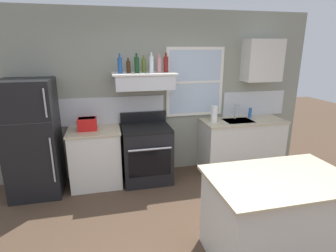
# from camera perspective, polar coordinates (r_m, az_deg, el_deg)

# --- Properties ---
(back_wall) EXTENTS (5.40, 0.11, 2.70)m
(back_wall) POSITION_cam_1_polar(r_m,az_deg,el_deg) (4.56, -1.99, 6.65)
(back_wall) COLOR gray
(back_wall) RESTS_ON ground_plane
(refrigerator) EXTENTS (0.70, 0.72, 1.70)m
(refrigerator) POSITION_cam_1_polar(r_m,az_deg,el_deg) (4.34, -26.66, -2.44)
(refrigerator) COLOR black
(refrigerator) RESTS_ON ground_plane
(counter_left_of_stove) EXTENTS (0.79, 0.63, 0.91)m
(counter_left_of_stove) POSITION_cam_1_polar(r_m,az_deg,el_deg) (4.41, -15.00, -6.40)
(counter_left_of_stove) COLOR silver
(counter_left_of_stove) RESTS_ON ground_plane
(toaster) EXTENTS (0.30, 0.20, 0.19)m
(toaster) POSITION_cam_1_polar(r_m,az_deg,el_deg) (4.24, -16.68, 0.45)
(toaster) COLOR red
(toaster) RESTS_ON counter_left_of_stove
(stove_range) EXTENTS (0.76, 0.69, 1.09)m
(stove_range) POSITION_cam_1_polar(r_m,az_deg,el_deg) (4.41, -4.54, -5.76)
(stove_range) COLOR black
(stove_range) RESTS_ON ground_plane
(range_hood_shelf) EXTENTS (0.96, 0.52, 0.24)m
(range_hood_shelf) POSITION_cam_1_polar(r_m,az_deg,el_deg) (4.21, -5.10, 9.52)
(range_hood_shelf) COLOR silver
(bottle_blue_liqueur) EXTENTS (0.07, 0.07, 0.28)m
(bottle_blue_liqueur) POSITION_cam_1_polar(r_m,az_deg,el_deg) (4.11, -10.12, 12.54)
(bottle_blue_liqueur) COLOR #1E478C
(bottle_blue_liqueur) RESTS_ON range_hood_shelf
(bottle_brown_stout) EXTENTS (0.06, 0.06, 0.22)m
(bottle_brown_stout) POSITION_cam_1_polar(r_m,az_deg,el_deg) (4.15, -8.37, 12.27)
(bottle_brown_stout) COLOR #381E0F
(bottle_brown_stout) RESTS_ON range_hood_shelf
(bottle_dark_green_wine) EXTENTS (0.07, 0.07, 0.29)m
(bottle_dark_green_wine) POSITION_cam_1_polar(r_m,az_deg,el_deg) (4.13, -6.62, 12.73)
(bottle_dark_green_wine) COLOR #143819
(bottle_dark_green_wine) RESTS_ON range_hood_shelf
(bottle_olive_oil_square) EXTENTS (0.06, 0.06, 0.26)m
(bottle_olive_oil_square) POSITION_cam_1_polar(r_m,az_deg,el_deg) (4.21, -5.17, 12.65)
(bottle_olive_oil_square) COLOR #4C601E
(bottle_olive_oil_square) RESTS_ON range_hood_shelf
(bottle_clear_tall) EXTENTS (0.06, 0.06, 0.30)m
(bottle_clear_tall) POSITION_cam_1_polar(r_m,az_deg,el_deg) (4.16, -3.51, 12.90)
(bottle_clear_tall) COLOR silver
(bottle_clear_tall) RESTS_ON range_hood_shelf
(bottle_rose_pink) EXTENTS (0.07, 0.07, 0.28)m
(bottle_rose_pink) POSITION_cam_1_polar(r_m,az_deg,el_deg) (4.23, -1.89, 12.85)
(bottle_rose_pink) COLOR #C67F84
(bottle_rose_pink) RESTS_ON range_hood_shelf
(bottle_red_label_wine) EXTENTS (0.07, 0.07, 0.29)m
(bottle_red_label_wine) POSITION_cam_1_polar(r_m,az_deg,el_deg) (4.27, -0.43, 12.96)
(bottle_red_label_wine) COLOR maroon
(bottle_red_label_wine) RESTS_ON range_hood_shelf
(counter_right_with_sink) EXTENTS (1.43, 0.63, 0.91)m
(counter_right_with_sink) POSITION_cam_1_polar(r_m,az_deg,el_deg) (4.97, 15.18, -3.80)
(counter_right_with_sink) COLOR silver
(counter_right_with_sink) RESTS_ON ground_plane
(sink_faucet) EXTENTS (0.03, 0.17, 0.28)m
(sink_faucet) POSITION_cam_1_polar(r_m,az_deg,el_deg) (4.83, 14.15, 3.47)
(sink_faucet) COLOR silver
(sink_faucet) RESTS_ON counter_right_with_sink
(paper_towel_roll) EXTENTS (0.11, 0.11, 0.27)m
(paper_towel_roll) POSITION_cam_1_polar(r_m,az_deg,el_deg) (4.57, 9.72, 2.51)
(paper_towel_roll) COLOR white
(paper_towel_roll) RESTS_ON counter_right_with_sink
(dish_soap_bottle) EXTENTS (0.06, 0.06, 0.18)m
(dish_soap_bottle) POSITION_cam_1_polar(r_m,az_deg,el_deg) (4.99, 16.93, 2.65)
(dish_soap_bottle) COLOR blue
(dish_soap_bottle) RESTS_ON counter_right_with_sink
(kitchen_island) EXTENTS (1.40, 0.90, 0.91)m
(kitchen_island) POSITION_cam_1_polar(r_m,az_deg,el_deg) (3.09, 21.85, -17.51)
(kitchen_island) COLOR silver
(kitchen_island) RESTS_ON ground_plane
(upper_cabinet_right) EXTENTS (0.64, 0.32, 0.70)m
(upper_cabinet_right) POSITION_cam_1_polar(r_m,az_deg,el_deg) (4.99, 19.30, 12.93)
(upper_cabinet_right) COLOR silver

